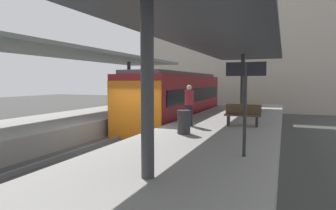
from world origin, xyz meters
name	(u,v)px	position (x,y,z in m)	size (l,w,h in m)	color
ground_plane	(116,152)	(0.00, 0.00, 0.00)	(80.00, 80.00, 0.00)	#383835
platform_left	(42,133)	(-3.80, 0.00, 0.50)	(4.40, 28.00, 1.00)	gray
platform_right	(211,148)	(3.80, 0.00, 0.50)	(4.40, 28.00, 1.00)	gray
track_ballast	(116,149)	(0.00, 0.00, 0.10)	(3.20, 28.00, 0.20)	#423F3D
rail_near_side	(101,144)	(-0.72, 0.00, 0.27)	(0.08, 28.00, 0.14)	slate
rail_far_side	(132,147)	(0.72, 0.00, 0.27)	(0.08, 28.00, 0.14)	slate
commuter_train	(176,99)	(0.00, 6.82, 1.73)	(2.78, 10.77, 3.10)	maroon
canopy_left	(63,53)	(-3.80, 1.40, 4.14)	(4.18, 21.00, 3.26)	#333335
canopy_right	(221,39)	(3.80, 1.40, 4.38)	(4.18, 21.00, 3.51)	#333335
platform_bench	(243,114)	(4.58, 2.09, 1.46)	(1.40, 0.41, 0.86)	black
platform_sign	(245,88)	(5.25, -2.71, 2.62)	(0.90, 0.08, 2.21)	#262628
litter_bin	(184,122)	(2.97, -0.45, 1.40)	(0.44, 0.44, 0.80)	#2D2D30
passenger_near_bench	(189,105)	(2.58, 1.35, 1.84)	(0.36, 0.36, 1.63)	#232328
station_building_backdrop	(239,54)	(1.77, 20.00, 5.50)	(18.00, 6.00, 11.00)	#A89E8E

